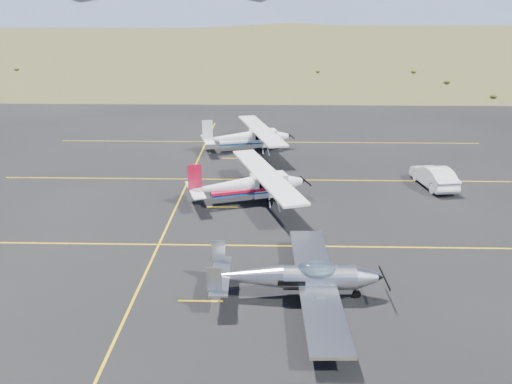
% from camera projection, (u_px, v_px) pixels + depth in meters
% --- Properties ---
extents(ground, '(1600.00, 1600.00, 0.00)m').
position_uv_depth(ground, '(268.00, 264.00, 25.35)').
color(ground, '#383D1C').
rests_on(ground, ground).
extents(apron, '(72.00, 72.00, 0.02)m').
position_uv_depth(apron, '(268.00, 211.00, 31.90)').
color(apron, black).
rests_on(apron, ground).
extents(aircraft_low_wing, '(7.40, 10.34, 2.25)m').
position_uv_depth(aircraft_low_wing, '(299.00, 277.00, 21.98)').
color(aircraft_low_wing, silver).
rests_on(aircraft_low_wing, apron).
extents(aircraft_cessna, '(7.95, 11.51, 2.95)m').
position_uv_depth(aircraft_cessna, '(249.00, 184.00, 32.78)').
color(aircraft_cessna, white).
rests_on(aircraft_cessna, apron).
extents(aircraft_plain, '(7.79, 11.74, 2.98)m').
position_uv_depth(aircraft_plain, '(248.00, 137.00, 44.46)').
color(aircraft_plain, white).
rests_on(aircraft_plain, apron).
extents(sedan, '(2.36, 4.94, 1.56)m').
position_uv_depth(sedan, '(434.00, 176.00, 35.83)').
color(sedan, white).
rests_on(sedan, apron).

